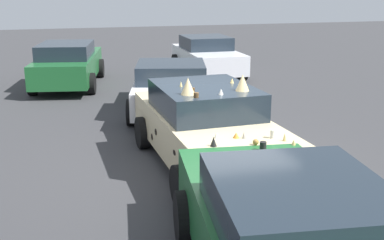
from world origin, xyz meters
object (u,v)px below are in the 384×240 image
art_car_decorated (208,127)px  parked_sedan_row_back_center (68,64)px  parked_sedan_far_right (171,86)px  parked_sedan_row_back_far (288,236)px  parked_sedan_near_left (207,56)px

art_car_decorated → parked_sedan_row_back_center: size_ratio=0.97×
parked_sedan_far_right → parked_sedan_row_back_far: bearing=-170.9°
parked_sedan_row_back_center → art_car_decorated: bearing=-154.0°
parked_sedan_row_back_far → parked_sedan_far_right: bearing=2.8°
art_car_decorated → parked_sedan_near_left: art_car_decorated is taller
art_car_decorated → parked_sedan_far_right: size_ratio=1.04×
art_car_decorated → parked_sedan_row_back_center: 8.30m
art_car_decorated → parked_sedan_row_back_far: 3.84m
parked_sedan_far_right → parked_sedan_near_left: bearing=-13.9°
art_car_decorated → parked_sedan_row_back_far: bearing=-7.3°
parked_sedan_row_back_center → parked_sedan_near_left: bearing=-72.5°
parked_sedan_row_back_far → parked_sedan_row_back_center: bearing=16.1°
art_car_decorated → parked_sedan_near_left: size_ratio=1.12×
parked_sedan_row_back_center → parked_sedan_far_right: 4.79m
parked_sedan_row_back_far → parked_sedan_far_right: 7.73m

